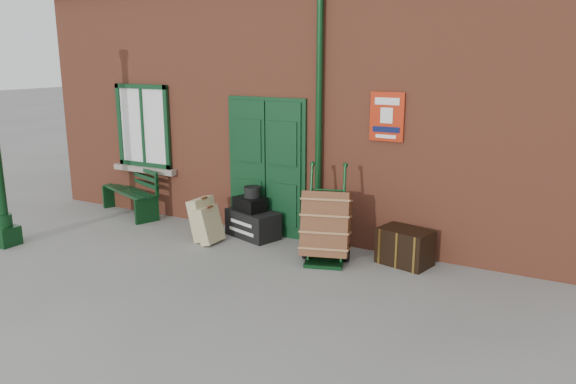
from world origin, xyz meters
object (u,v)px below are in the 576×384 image
Objects in this scene: houdini_trunk at (253,224)px; porter_trolley at (326,225)px; dark_trunk at (405,247)px; bench at (132,189)px.

porter_trolley is (1.51, -0.44, 0.32)m from houdini_trunk.
houdini_trunk is 1.61m from porter_trolley.
porter_trolley reaches higher than houdini_trunk.
porter_trolley reaches higher than dark_trunk.
bench is 1.76× the size of houdini_trunk.
bench is 2.73m from houdini_trunk.
bench is 1.12× the size of porter_trolley.
houdini_trunk is 0.64× the size of porter_trolley.
porter_trolley reaches higher than bench.
porter_trolley is at bearing 14.32° from bench.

